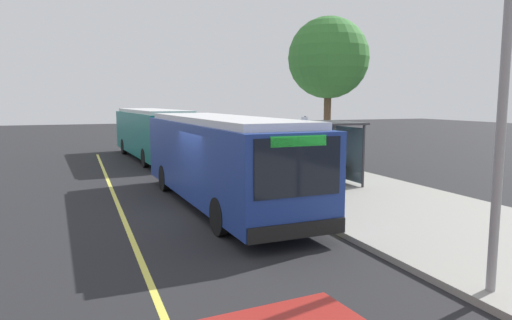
% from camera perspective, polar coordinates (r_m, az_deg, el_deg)
% --- Properties ---
extents(ground_plane, '(120.00, 120.00, 0.00)m').
position_cam_1_polar(ground_plane, '(14.44, -7.04, -6.64)').
color(ground_plane, '#232326').
extents(sidewalk_curb, '(44.00, 6.40, 0.15)m').
position_cam_1_polar(sidewalk_curb, '(16.87, 13.20, -4.50)').
color(sidewalk_curb, gray).
rests_on(sidewalk_curb, ground_plane).
extents(lane_stripe_center, '(36.00, 0.14, 0.01)m').
position_cam_1_polar(lane_stripe_center, '(14.09, -15.81, -7.21)').
color(lane_stripe_center, '#E0D64C').
rests_on(lane_stripe_center, ground_plane).
extents(transit_bus_main, '(10.83, 3.01, 2.95)m').
position_cam_1_polar(transit_bus_main, '(15.34, -4.36, 0.35)').
color(transit_bus_main, navy).
rests_on(transit_bus_main, ground_plane).
extents(transit_bus_second, '(11.21, 3.27, 2.95)m').
position_cam_1_polar(transit_bus_second, '(28.38, -12.55, 3.38)').
color(transit_bus_second, '#146B66').
rests_on(transit_bus_second, ground_plane).
extents(bus_shelter, '(2.90, 1.60, 2.48)m').
position_cam_1_polar(bus_shelter, '(19.20, 9.39, 2.57)').
color(bus_shelter, '#333338').
rests_on(bus_shelter, sidewalk_curb).
extents(waiting_bench, '(1.60, 0.48, 0.95)m').
position_cam_1_polar(waiting_bench, '(19.12, 9.19, -1.32)').
color(waiting_bench, brown).
rests_on(waiting_bench, sidewalk_curb).
extents(route_sign_post, '(0.44, 0.08, 2.80)m').
position_cam_1_polar(route_sign_post, '(15.72, 5.98, 1.75)').
color(route_sign_post, '#333338').
rests_on(route_sign_post, sidewalk_curb).
extents(pedestrian_commuter, '(0.24, 0.40, 1.69)m').
position_cam_1_polar(pedestrian_commuter, '(15.84, 9.39, -1.33)').
color(pedestrian_commuter, '#282D47').
rests_on(pedestrian_commuter, sidewalk_curb).
extents(street_tree_near_shelter, '(3.98, 3.98, 7.40)m').
position_cam_1_polar(street_tree_near_shelter, '(23.65, 8.87, 12.21)').
color(street_tree_near_shelter, brown).
rests_on(street_tree_near_shelter, sidewalk_curb).
extents(utility_pole, '(0.16, 0.16, 6.40)m').
position_cam_1_polar(utility_pole, '(8.85, 27.97, 5.72)').
color(utility_pole, gray).
rests_on(utility_pole, sidewalk_curb).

